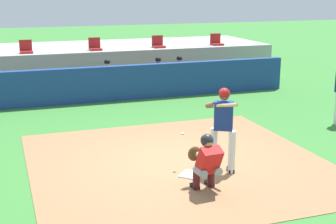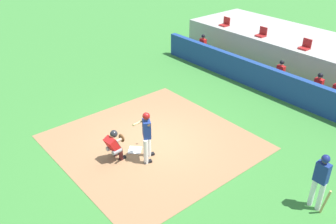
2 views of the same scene
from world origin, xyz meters
name	(u,v)px [view 1 (image 1 of 2)]	position (x,y,z in m)	size (l,w,h in m)	color
ground_plane	(178,163)	(0.00, 0.00, 0.00)	(80.00, 80.00, 0.00)	#387A33
dirt_infield	(178,163)	(0.00, 0.00, 0.01)	(6.40, 6.40, 0.01)	#936B47
home_plate	(192,175)	(0.00, -0.80, 0.02)	(0.44, 0.44, 0.02)	white
batter_at_plate	(223,124)	(0.69, -0.77, 1.04)	(0.56, 0.90, 1.80)	silver
catcher_crouched	(206,160)	(-0.02, -1.56, 0.61)	(0.51, 1.64, 1.13)	gray
dugout_wall	(112,83)	(0.00, 6.50, 0.60)	(13.00, 0.30, 1.20)	navy
dugout_bench	(106,89)	(0.00, 7.50, 0.23)	(11.80, 0.44, 0.45)	olive
dugout_player_1	(108,77)	(0.06, 7.34, 0.67)	(0.49, 0.70, 1.30)	#939399
dugout_player_2	(159,74)	(1.97, 7.34, 0.67)	(0.49, 0.70, 1.30)	#939399
dugout_player_3	(180,73)	(2.81, 7.34, 0.67)	(0.49, 0.70, 1.30)	#939399
stands_platform	(89,62)	(0.00, 10.90, 0.70)	(15.00, 4.40, 1.40)	#9E9E99
stadium_seat_1	(26,49)	(-2.60, 9.38, 1.53)	(0.46, 0.46, 0.48)	#A51E1E
stadium_seat_2	(95,47)	(0.00, 9.38, 1.53)	(0.46, 0.46, 0.48)	#A51E1E
stadium_seat_3	(158,44)	(2.60, 9.38, 1.53)	(0.46, 0.46, 0.48)	#A51E1E
stadium_seat_4	(216,42)	(5.20, 9.38, 1.53)	(0.46, 0.46, 0.48)	#A51E1E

